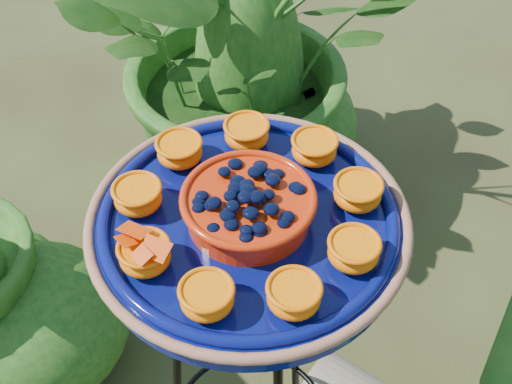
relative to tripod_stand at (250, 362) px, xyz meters
The scene contains 3 objects.
tripod_stand is the anchor object (origin of this frame).
feeder_dish 0.35m from the tripod_stand, 102.37° to the right, with size 0.45×0.45×0.09m.
shrub_back_left 0.92m from the tripod_stand, 137.01° to the left, with size 0.88×0.77×0.98m, color #164913.
Camera 1 is at (0.48, -0.35, 1.51)m, focal length 50.00 mm.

